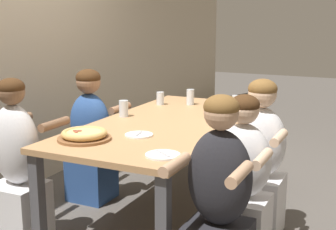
% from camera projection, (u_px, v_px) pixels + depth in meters
% --- Properties ---
extents(ground_plane, '(18.00, 18.00, 0.00)m').
position_uv_depth(ground_plane, '(168.00, 213.00, 3.74)').
color(ground_plane, '#514C47').
rests_on(ground_plane, ground).
extents(restaurant_back_panel, '(10.00, 0.06, 3.20)m').
position_uv_depth(restaurant_back_panel, '(16.00, 9.00, 4.01)').
color(restaurant_back_panel, beige).
rests_on(restaurant_back_panel, ground).
extents(dining_table, '(2.10, 1.01, 0.75)m').
position_uv_depth(dining_table, '(168.00, 131.00, 3.59)').
color(dining_table, tan).
rests_on(dining_table, ground).
extents(pizza_board_main, '(0.35, 0.35, 0.06)m').
position_uv_depth(pizza_board_main, '(84.00, 135.00, 3.05)').
color(pizza_board_main, brown).
rests_on(pizza_board_main, dining_table).
extents(empty_plate_a, '(0.21, 0.21, 0.02)m').
position_uv_depth(empty_plate_a, '(163.00, 155.00, 2.70)').
color(empty_plate_a, white).
rests_on(empty_plate_a, dining_table).
extents(empty_plate_b, '(0.19, 0.19, 0.02)m').
position_uv_depth(empty_plate_b, '(139.00, 135.00, 3.15)').
color(empty_plate_b, white).
rests_on(empty_plate_b, dining_table).
extents(drinking_glass_a, '(0.07, 0.07, 0.12)m').
position_uv_depth(drinking_glass_a, '(160.00, 99.00, 4.22)').
color(drinking_glass_a, silver).
rests_on(drinking_glass_a, dining_table).
extents(drinking_glass_b, '(0.08, 0.08, 0.12)m').
position_uv_depth(drinking_glass_b, '(209.00, 110.00, 3.68)').
color(drinking_glass_b, silver).
rests_on(drinking_glass_b, dining_table).
extents(drinking_glass_c, '(0.06, 0.06, 0.13)m').
position_uv_depth(drinking_glass_c, '(235.00, 103.00, 3.98)').
color(drinking_glass_c, silver).
rests_on(drinking_glass_c, dining_table).
extents(drinking_glass_d, '(0.07, 0.07, 0.13)m').
position_uv_depth(drinking_glass_d, '(123.00, 110.00, 3.73)').
color(drinking_glass_d, silver).
rests_on(drinking_glass_d, dining_table).
extents(drinking_glass_e, '(0.07, 0.07, 0.14)m').
position_uv_depth(drinking_glass_e, '(190.00, 98.00, 4.22)').
color(drinking_glass_e, silver).
rests_on(drinking_glass_e, dining_table).
extents(diner_far_center, '(0.51, 0.40, 1.12)m').
position_uv_depth(diner_far_center, '(91.00, 140.00, 3.94)').
color(diner_far_center, '#2D5193').
rests_on(diner_far_center, ground).
extents(diner_near_left, '(0.51, 0.40, 1.15)m').
position_uv_depth(diner_near_left, '(219.00, 208.00, 2.55)').
color(diner_near_left, '#232328').
rests_on(diner_near_left, ground).
extents(diner_near_center, '(0.51, 0.40, 1.13)m').
position_uv_depth(diner_near_center, '(259.00, 164.00, 3.31)').
color(diner_near_center, silver).
rests_on(diner_near_center, ground).
extents(diner_near_midleft, '(0.51, 0.40, 1.08)m').
position_uv_depth(diner_near_midleft, '(242.00, 188.00, 2.94)').
color(diner_near_midleft, silver).
rests_on(diner_near_midleft, ground).
extents(diner_far_left, '(0.51, 0.40, 1.15)m').
position_uv_depth(diner_far_left, '(17.00, 170.00, 3.17)').
color(diner_far_left, silver).
rests_on(diner_far_left, ground).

